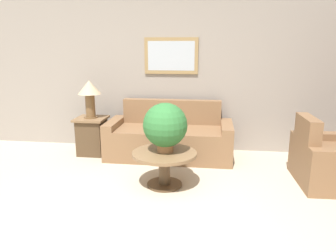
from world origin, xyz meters
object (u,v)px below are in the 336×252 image
Objects in this scene: coffee_table at (164,161)px; side_table at (92,135)px; armchair at (331,162)px; potted_plant_on_table at (165,126)px; couch_main at (169,139)px; table_lamp at (90,92)px.

side_table is at bearing 141.12° from coffee_table.
potted_plant_on_table is at bearing 96.51° from armchair.
couch_main is 2.42× the size of coffee_table.
couch_main is 3.22× the size of side_table.
potted_plant_on_table is (1.41, -1.09, 0.48)m from side_table.
table_lamp is (-1.31, -0.04, 0.75)m from couch_main.
couch_main is 1.99× the size of armchair.
potted_plant_on_table is (0.00, 0.04, 0.47)m from coffee_table.
coffee_table is at bearing -85.72° from couch_main.
coffee_table is 1.33× the size of side_table.
couch_main is at bearing 68.49° from armchair.
coffee_table is at bearing 97.50° from armchair.
armchair reaches higher than side_table.
armchair is at bearing -12.04° from side_table.
couch_main is at bearing 1.54° from table_lamp.
armchair is 3.65m from side_table.
table_lamp reaches higher than couch_main.
table_lamp is at bearing 141.12° from coffee_table.
armchair is 2.20m from coffee_table.
coffee_table is (0.09, -1.16, 0.03)m from couch_main.
couch_main is at bearing 1.54° from side_table.
armchair is 1.60× the size of potted_plant_on_table.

